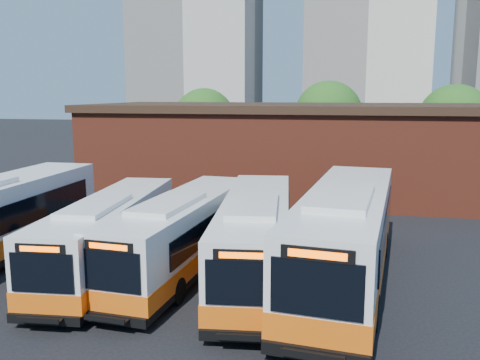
% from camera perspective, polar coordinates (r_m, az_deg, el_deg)
% --- Properties ---
extents(ground, '(220.00, 220.00, 0.00)m').
position_cam_1_polar(ground, '(18.45, -0.48, -13.19)').
color(ground, black).
extents(bus_west, '(3.27, 11.59, 3.12)m').
position_cam_1_polar(bus_west, '(21.39, -14.36, -6.21)').
color(bus_west, silver).
rests_on(bus_west, ground).
extents(bus_midwest, '(3.37, 11.87, 3.20)m').
position_cam_1_polar(bus_midwest, '(20.83, -6.43, -6.30)').
color(bus_midwest, silver).
rests_on(bus_midwest, ground).
extents(bus_mideast, '(3.79, 12.36, 3.32)m').
position_cam_1_polar(bus_mideast, '(20.00, 1.79, -6.75)').
color(bus_mideast, silver).
rests_on(bus_mideast, ground).
extents(bus_east, '(4.36, 14.08, 3.78)m').
position_cam_1_polar(bus_east, '(19.76, 11.75, -6.53)').
color(bus_east, silver).
rests_on(bus_east, ground).
extents(transit_worker, '(0.61, 0.72, 1.68)m').
position_cam_1_polar(transit_worker, '(16.74, 4.31, -12.57)').
color(transit_worker, '#111A32').
rests_on(transit_worker, ground).
extents(depot_building, '(28.60, 12.60, 6.40)m').
position_cam_1_polar(depot_building, '(36.99, 6.00, 3.61)').
color(depot_building, maroon).
rests_on(depot_building, ground).
extents(tree_west, '(6.00, 6.00, 7.65)m').
position_cam_1_polar(tree_west, '(50.53, -4.04, 6.86)').
color(tree_west, '#382314').
rests_on(tree_west, ground).
extents(tree_mid, '(6.56, 6.56, 8.36)m').
position_cam_1_polar(tree_mid, '(50.68, 9.88, 7.24)').
color(tree_mid, '#382314').
rests_on(tree_mid, ground).
extents(tree_east, '(6.24, 6.24, 7.96)m').
position_cam_1_polar(tree_east, '(48.59, 22.90, 6.22)').
color(tree_east, '#382314').
rests_on(tree_east, ground).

